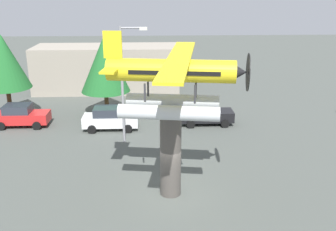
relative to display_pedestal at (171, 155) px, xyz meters
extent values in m
plane|color=#4C514C|center=(0.00, 0.00, -2.25)|extent=(140.00, 140.00, 0.00)
cylinder|color=#4C4742|center=(0.00, 0.00, 0.00)|extent=(1.10, 1.10, 4.51)
cylinder|color=silver|center=(-0.15, -0.99, 2.60)|extent=(4.85, 1.41, 0.70)
cylinder|color=#333338|center=(1.11, -0.67, 3.40)|extent=(0.11, 0.11, 0.90)
cylinder|color=#333338|center=(-1.26, -0.32, 3.40)|extent=(0.11, 0.11, 0.90)
cylinder|color=silver|center=(0.15, 0.99, 2.60)|extent=(4.85, 1.41, 0.70)
cylinder|color=#333338|center=(1.26, 0.32, 3.40)|extent=(0.11, 0.11, 0.90)
cylinder|color=#333338|center=(-1.11, 0.67, 3.40)|extent=(0.11, 0.11, 0.90)
cylinder|color=yellow|center=(0.00, 0.00, 4.40)|extent=(6.29, 2.01, 1.10)
cube|color=black|center=(0.20, -0.03, 4.40)|extent=(4.46, 1.77, 0.20)
cone|color=#262628|center=(3.21, -0.48, 4.40)|extent=(0.82, 0.97, 0.88)
cylinder|color=black|center=(3.61, -0.54, 4.40)|extent=(0.31, 1.79, 1.80)
cube|color=yellow|center=(0.40, -0.06, 5.01)|extent=(2.64, 10.45, 0.12)
cube|color=yellow|center=(-2.77, 0.42, 4.50)|extent=(1.11, 2.87, 0.10)
cube|color=yellow|center=(-2.77, 0.42, 5.60)|extent=(0.91, 0.25, 1.30)
cube|color=red|center=(-11.16, 10.99, -1.53)|extent=(4.20, 1.70, 0.80)
cube|color=#2D333D|center=(-11.41, 10.99, -0.81)|extent=(2.00, 1.56, 0.64)
cylinder|color=black|center=(-9.81, 10.09, -1.93)|extent=(0.64, 0.22, 0.64)
cylinder|color=black|center=(-9.81, 11.89, -1.93)|extent=(0.64, 0.22, 0.64)
cylinder|color=black|center=(-12.51, 10.09, -1.93)|extent=(0.64, 0.22, 0.64)
cylinder|color=black|center=(-12.51, 11.89, -1.93)|extent=(0.64, 0.22, 0.64)
cube|color=white|center=(-4.10, 9.98, -1.53)|extent=(4.20, 1.70, 0.80)
cube|color=#2D333D|center=(-4.35, 9.98, -0.81)|extent=(2.00, 1.56, 0.64)
cylinder|color=black|center=(-2.75, 9.08, -1.93)|extent=(0.64, 0.22, 0.64)
cylinder|color=black|center=(-2.75, 10.88, -1.93)|extent=(0.64, 0.22, 0.64)
cylinder|color=black|center=(-5.45, 9.08, -1.93)|extent=(0.64, 0.22, 0.64)
cylinder|color=black|center=(-5.45, 10.88, -1.93)|extent=(0.64, 0.22, 0.64)
cube|color=black|center=(3.43, 10.79, -1.53)|extent=(4.20, 1.70, 0.80)
cube|color=#2D333D|center=(3.18, 10.79, -0.81)|extent=(2.00, 1.56, 0.64)
cylinder|color=black|center=(4.78, 9.89, -1.93)|extent=(0.64, 0.22, 0.64)
cylinder|color=black|center=(4.78, 11.69, -1.93)|extent=(0.64, 0.22, 0.64)
cylinder|color=black|center=(2.08, 9.89, -1.93)|extent=(0.64, 0.22, 0.64)
cylinder|color=black|center=(2.08, 11.69, -1.93)|extent=(0.64, 0.22, 0.64)
cylinder|color=gray|center=(-2.91, 7.32, 1.77)|extent=(0.18, 0.18, 8.06)
cylinder|color=gray|center=(-2.11, 7.32, 5.70)|extent=(1.60, 0.12, 0.12)
cube|color=silver|center=(-1.41, 7.32, 5.65)|extent=(0.50, 0.28, 0.20)
cube|color=#9E9384|center=(-5.52, 22.00, 0.08)|extent=(14.86, 5.16, 4.68)
cylinder|color=brown|center=(-12.80, 13.25, -0.98)|extent=(0.36, 0.36, 2.55)
cone|color=#1E6028|center=(-12.80, 13.25, 2.48)|extent=(3.94, 3.94, 4.38)
cylinder|color=brown|center=(-4.78, 13.59, -1.20)|extent=(0.36, 0.36, 2.10)
cone|color=#1E6028|center=(-4.78, 13.59, 2.12)|extent=(4.09, 4.09, 4.54)
camera|label=1|loc=(-0.96, -18.16, 8.23)|focal=41.17mm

